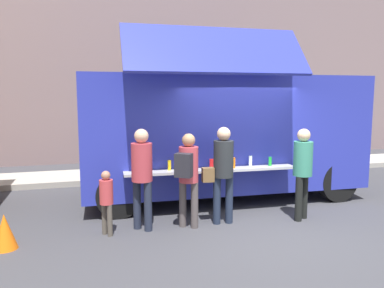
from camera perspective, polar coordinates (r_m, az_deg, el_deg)
name	(u,v)px	position (r m, az deg, el deg)	size (l,w,h in m)	color
ground_plane	(265,232)	(6.73, 11.19, -13.02)	(60.00, 60.00, 0.00)	#38383D
curb_strip	(49,179)	(10.94, -21.01, -5.04)	(28.00, 1.60, 0.15)	#9E998E
building_behind	(83,51)	(14.65, -16.42, 13.50)	(32.00, 2.40, 7.95)	slate
food_truck_main	(221,131)	(8.62, 4.44, 1.95)	(6.26, 3.44, 3.62)	#2932A4
traffic_cone_orange	(5,232)	(6.49, -26.75, -11.90)	(0.36, 0.36, 0.55)	orange
trash_bin	(318,154)	(12.80, 18.80, -1.45)	(0.60, 0.60, 0.92)	#2C5C34
customer_front_ordering	(223,167)	(6.76, 4.70, -3.53)	(0.58, 0.36, 1.78)	#1C2539
customer_mid_with_backpack	(188,171)	(6.51, -0.64, -4.15)	(0.49, 0.54, 1.68)	#4B4343
customer_rear_waiting	(142,170)	(6.47, -7.68, -4.00)	(0.36, 0.36, 1.78)	#1F2536
customer_extra_browsing	(303,166)	(7.26, 16.59, -3.23)	(0.35, 0.35, 1.73)	black
child_near_queue	(106,197)	(6.41, -12.98, -7.92)	(0.22, 0.22, 1.10)	#4F473E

